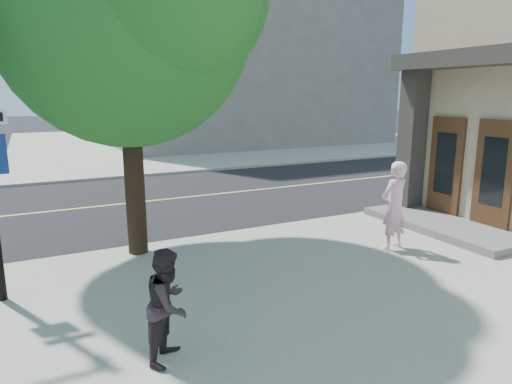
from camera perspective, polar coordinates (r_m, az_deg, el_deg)
ground at (r=10.33m, az=-26.60°, el=-8.31°), size 140.00×140.00×0.00m
road_ew at (r=14.66m, az=-26.79°, el=-2.48°), size 140.00×9.00×0.01m
sidewalk_ne at (r=34.12m, az=-3.66°, el=6.63°), size 29.00×25.00×0.12m
filler_ne at (r=34.81m, az=-3.37°, el=18.38°), size 18.00×16.00×14.00m
man_on_phone at (r=10.07m, az=17.01°, el=-1.65°), size 0.76×0.56×1.91m
pedestrian at (r=5.88m, az=-10.97°, el=-13.75°), size 0.87×0.89×1.45m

